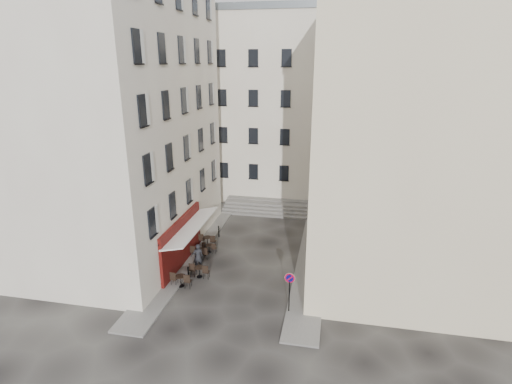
% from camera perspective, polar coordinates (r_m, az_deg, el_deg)
% --- Properties ---
extents(ground, '(90.00, 90.00, 0.00)m').
position_cam_1_polar(ground, '(27.17, -2.27, -12.09)').
color(ground, black).
rests_on(ground, ground).
extents(sidewalk_left, '(2.00, 22.00, 0.12)m').
position_cam_1_polar(sidewalk_left, '(31.73, -8.54, -7.51)').
color(sidewalk_left, slate).
rests_on(sidewalk_left, ground).
extents(sidewalk_right, '(2.00, 18.00, 0.12)m').
position_cam_1_polar(sidewalk_right, '(29.19, 7.90, -9.86)').
color(sidewalk_right, slate).
rests_on(sidewalk_right, ground).
extents(building_left, '(12.20, 16.20, 20.60)m').
position_cam_1_polar(building_left, '(30.64, -20.92, 10.65)').
color(building_left, beige).
rests_on(building_left, ground).
extents(building_right, '(12.20, 14.20, 18.60)m').
position_cam_1_polar(building_right, '(27.10, 21.70, 7.59)').
color(building_right, beige).
rests_on(building_right, ground).
extents(building_back, '(18.20, 10.20, 18.60)m').
position_cam_1_polar(building_back, '(42.56, 2.38, 12.19)').
color(building_back, beige).
rests_on(building_back, ground).
extents(cafe_storefront, '(1.74, 7.30, 3.50)m').
position_cam_1_polar(cafe_storefront, '(28.37, -10.40, -6.76)').
color(cafe_storefront, '#450D09').
rests_on(cafe_storefront, ground).
extents(stone_steps, '(9.00, 3.15, 0.80)m').
position_cam_1_polar(stone_steps, '(38.20, 2.15, -2.24)').
color(stone_steps, '#64625F').
rests_on(stone_steps, ground).
extents(bollard_near, '(0.12, 0.12, 0.98)m').
position_cam_1_polar(bollard_near, '(26.97, -9.66, -11.33)').
color(bollard_near, black).
rests_on(bollard_near, ground).
extents(bollard_mid, '(0.12, 0.12, 0.98)m').
position_cam_1_polar(bollard_mid, '(29.87, -7.27, -8.15)').
color(bollard_mid, black).
rests_on(bollard_mid, ground).
extents(bollard_far, '(0.12, 0.12, 0.98)m').
position_cam_1_polar(bollard_far, '(32.89, -5.35, -5.53)').
color(bollard_far, black).
rests_on(bollard_far, ground).
extents(no_parking_sign, '(0.58, 0.11, 2.53)m').
position_cam_1_polar(no_parking_sign, '(22.93, 4.82, -13.13)').
color(no_parking_sign, black).
rests_on(no_parking_sign, ground).
extents(bistro_table_a, '(1.38, 0.65, 0.97)m').
position_cam_1_polar(bistro_table_a, '(26.35, -10.66, -12.21)').
color(bistro_table_a, black).
rests_on(bistro_table_a, ground).
extents(bistro_table_b, '(1.37, 0.64, 0.97)m').
position_cam_1_polar(bistro_table_b, '(27.19, -8.07, -11.06)').
color(bistro_table_b, black).
rests_on(bistro_table_b, ground).
extents(bistro_table_c, '(1.36, 0.64, 0.96)m').
position_cam_1_polar(bistro_table_c, '(29.58, -8.05, -8.54)').
color(bistro_table_c, black).
rests_on(bistro_table_c, ground).
extents(bistro_table_d, '(1.13, 0.53, 0.79)m').
position_cam_1_polar(bistro_table_d, '(30.40, -6.67, -7.89)').
color(bistro_table_d, black).
rests_on(bistro_table_d, ground).
extents(bistro_table_e, '(1.37, 0.64, 0.96)m').
position_cam_1_polar(bistro_table_e, '(31.39, -6.93, -6.86)').
color(bistro_table_e, black).
rests_on(bistro_table_e, ground).
extents(pedestrian, '(0.84, 0.74, 1.93)m').
position_cam_1_polar(pedestrian, '(27.91, -8.27, -9.16)').
color(pedestrian, black).
rests_on(pedestrian, ground).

